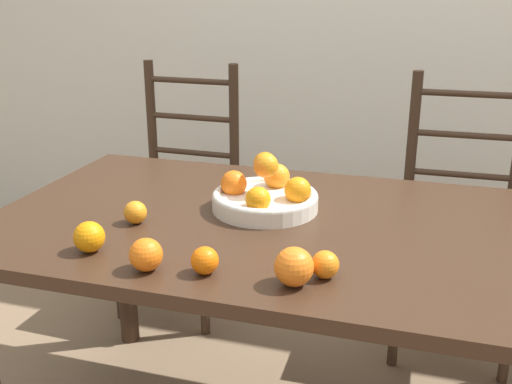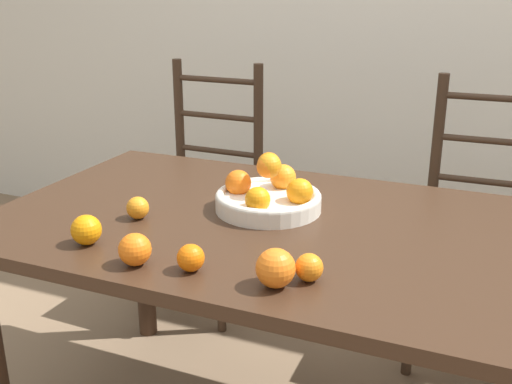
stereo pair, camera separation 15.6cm
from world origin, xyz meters
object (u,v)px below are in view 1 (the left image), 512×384
(orange_loose_4, at_px, (135,212))
(orange_loose_5, at_px, (325,265))
(orange_loose_1, at_px, (294,267))
(orange_loose_2, at_px, (205,261))
(chair_right, at_px, (458,225))
(orange_loose_3, at_px, (146,255))
(chair_left, at_px, (181,196))
(fruit_bowl, at_px, (265,194))
(orange_loose_0, at_px, (89,237))

(orange_loose_4, distance_m, orange_loose_5, 0.56)
(orange_loose_1, distance_m, orange_loose_4, 0.52)
(orange_loose_2, xyz_separation_m, orange_loose_5, (0.25, 0.06, -0.00))
(orange_loose_2, bearing_deg, chair_right, 62.05)
(orange_loose_3, height_order, chair_left, chair_left)
(orange_loose_2, height_order, orange_loose_5, same)
(orange_loose_2, relative_size, orange_loose_3, 0.83)
(orange_loose_4, relative_size, chair_left, 0.06)
(orange_loose_3, xyz_separation_m, chair_left, (-0.40, 1.10, -0.28))
(orange_loose_2, distance_m, orange_loose_3, 0.13)
(fruit_bowl, bearing_deg, orange_loose_2, -92.55)
(orange_loose_4, bearing_deg, orange_loose_3, -57.81)
(fruit_bowl, xyz_separation_m, orange_loose_0, (-0.32, -0.39, -0.01))
(orange_loose_5, bearing_deg, fruit_bowl, 123.06)
(orange_loose_1, xyz_separation_m, chair_left, (-0.73, 1.07, -0.28))
(orange_loose_0, distance_m, orange_loose_5, 0.55)
(orange_loose_3, bearing_deg, fruit_bowl, 71.41)
(chair_left, xyz_separation_m, chair_right, (1.10, 0.00, 0.00))
(chair_left, bearing_deg, orange_loose_5, -50.97)
(fruit_bowl, relative_size, orange_loose_0, 3.99)
(fruit_bowl, height_order, orange_loose_4, fruit_bowl)
(orange_loose_2, relative_size, orange_loose_5, 1.01)
(chair_right, bearing_deg, orange_loose_5, -108.27)
(orange_loose_1, height_order, chair_right, chair_right)
(orange_loose_0, height_order, orange_loose_1, orange_loose_1)
(chair_right, bearing_deg, chair_left, 179.04)
(chair_left, bearing_deg, chair_right, 1.36)
(fruit_bowl, distance_m, chair_right, 0.91)
(orange_loose_3, height_order, orange_loose_4, orange_loose_3)
(orange_loose_0, bearing_deg, chair_right, 50.23)
(orange_loose_0, bearing_deg, orange_loose_5, 2.82)
(orange_loose_5, relative_size, chair_right, 0.06)
(orange_loose_5, height_order, chair_right, chair_right)
(orange_loose_3, bearing_deg, orange_loose_4, 122.19)
(orange_loose_0, height_order, chair_left, chair_left)
(orange_loose_3, distance_m, chair_left, 1.20)
(orange_loose_2, xyz_separation_m, chair_right, (0.57, 1.07, -0.27))
(orange_loose_2, xyz_separation_m, orange_loose_4, (-0.28, 0.22, -0.00))
(orange_loose_3, bearing_deg, chair_left, 110.26)
(fruit_bowl, relative_size, orange_loose_2, 4.79)
(orange_loose_0, relative_size, chair_left, 0.07)
(fruit_bowl, distance_m, orange_loose_1, 0.45)
(orange_loose_0, relative_size, orange_loose_1, 0.88)
(fruit_bowl, distance_m, orange_loose_0, 0.50)
(fruit_bowl, xyz_separation_m, orange_loose_4, (-0.30, -0.20, -0.02))
(chair_right, bearing_deg, orange_loose_1, -110.19)
(orange_loose_0, height_order, orange_loose_4, orange_loose_0)
(fruit_bowl, xyz_separation_m, orange_loose_2, (-0.02, -0.42, -0.01))
(orange_loose_1, bearing_deg, chair_right, 70.77)
(orange_loose_2, distance_m, chair_left, 1.23)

